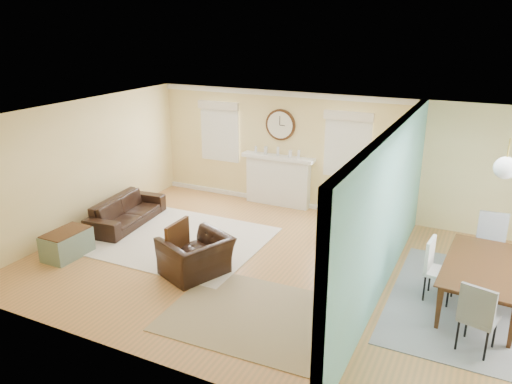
{
  "coord_description": "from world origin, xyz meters",
  "views": [
    {
      "loc": [
        2.82,
        -7.1,
        4.03
      ],
      "look_at": [
        -0.8,
        0.3,
        1.2
      ],
      "focal_mm": 35.0,
      "sensor_mm": 36.0,
      "label": 1
    }
  ],
  "objects_px": {
    "eames_chair": "(196,256)",
    "green_chair": "(345,217)",
    "credenza": "(377,237)",
    "dining_table": "(485,287)",
    "sofa": "(127,211)"
  },
  "relations": [
    {
      "from": "eames_chair",
      "to": "green_chair",
      "type": "relative_size",
      "value": 1.56
    },
    {
      "from": "eames_chair",
      "to": "dining_table",
      "type": "xyz_separation_m",
      "value": [
        4.35,
        1.0,
        0.01
      ]
    },
    {
      "from": "green_chair",
      "to": "eames_chair",
      "type": "bearing_deg",
      "value": 66.35
    },
    {
      "from": "eames_chair",
      "to": "credenza",
      "type": "xyz_separation_m",
      "value": [
        2.54,
        1.97,
        0.06
      ]
    },
    {
      "from": "dining_table",
      "to": "sofa",
      "type": "bearing_deg",
      "value": 91.13
    },
    {
      "from": "sofa",
      "to": "dining_table",
      "type": "relative_size",
      "value": 0.98
    },
    {
      "from": "green_chair",
      "to": "credenza",
      "type": "height_order",
      "value": "credenza"
    },
    {
      "from": "eames_chair",
      "to": "credenza",
      "type": "relative_size",
      "value": 0.74
    },
    {
      "from": "sofa",
      "to": "credenza",
      "type": "relative_size",
      "value": 1.38
    },
    {
      "from": "sofa",
      "to": "eames_chair",
      "type": "height_order",
      "value": "eames_chair"
    },
    {
      "from": "green_chair",
      "to": "credenza",
      "type": "distance_m",
      "value": 1.23
    },
    {
      "from": "green_chair",
      "to": "credenza",
      "type": "xyz_separation_m",
      "value": [
        0.84,
        -0.89,
        0.1
      ]
    },
    {
      "from": "eames_chair",
      "to": "dining_table",
      "type": "bearing_deg",
      "value": 125.28
    },
    {
      "from": "credenza",
      "to": "dining_table",
      "type": "height_order",
      "value": "credenza"
    },
    {
      "from": "green_chair",
      "to": "sofa",
      "type": "bearing_deg",
      "value": 28.17
    }
  ]
}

